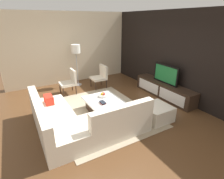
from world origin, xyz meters
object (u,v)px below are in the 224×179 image
object	(u,v)px
ottoman	(156,113)
television	(166,74)
media_console	(164,90)
sectional_couch	(79,121)
floor_lamp	(76,51)
coffee_table	(103,105)
accent_chair_far	(101,75)
accent_chair_near	(70,80)
book_stack	(103,102)
fruit_bowl	(103,95)

from	to	relation	value
ottoman	television	bearing A→B (deg)	128.18
media_console	ottoman	distance (m)	1.61
sectional_couch	floor_lamp	size ratio (longest dim) A/B	1.47
coffee_table	media_console	bearing A→B (deg)	87.51
coffee_table	floor_lamp	xyz separation A→B (m)	(-2.48, 0.12, 1.17)
ottoman	accent_chair_far	world-z (taller)	accent_chair_far
ottoman	accent_chair_far	bearing A→B (deg)	-175.82
media_console	floor_lamp	world-z (taller)	floor_lamp
media_console	sectional_couch	xyz separation A→B (m)	(0.51, -3.24, 0.04)
sectional_couch	accent_chair_near	bearing A→B (deg)	167.26
media_console	book_stack	bearing A→B (deg)	-87.19
sectional_couch	book_stack	bearing A→B (deg)	115.06
book_stack	media_console	bearing A→B (deg)	92.81
television	ottoman	distance (m)	1.73
floor_lamp	ottoman	distance (m)	3.87
television	coffee_table	bearing A→B (deg)	-92.49
fruit_bowl	accent_chair_near	bearing A→B (deg)	-162.81
sectional_couch	accent_chair_far	size ratio (longest dim) A/B	2.74
fruit_bowl	television	bearing A→B (deg)	82.80
accent_chair_far	book_stack	distance (m)	2.23
media_console	ottoman	bearing A→B (deg)	-51.81
ottoman	media_console	bearing A→B (deg)	128.19
coffee_table	television	bearing A→B (deg)	87.51
fruit_bowl	coffee_table	bearing A→B (deg)	-28.75
accent_chair_near	ottoman	world-z (taller)	accent_chair_near
accent_chair_far	ottoman	bearing A→B (deg)	3.88
ottoman	accent_chair_far	size ratio (longest dim) A/B	0.80
media_console	sectional_couch	world-z (taller)	sectional_couch
media_console	accent_chair_near	xyz separation A→B (m)	(-1.90, -2.70, 0.24)
fruit_bowl	accent_chair_far	xyz separation A→B (m)	(-1.62, 0.72, 0.06)
book_stack	sectional_couch	bearing A→B (deg)	-64.94
floor_lamp	ottoman	world-z (taller)	floor_lamp
accent_chair_near	book_stack	size ratio (longest dim) A/B	4.00
television	sectional_couch	bearing A→B (deg)	-81.14
sectional_couch	accent_chair_far	xyz separation A→B (m)	(-2.41, 1.76, 0.19)
sectional_couch	coffee_table	world-z (taller)	sectional_couch
media_console	sectional_couch	distance (m)	3.28
television	fruit_bowl	bearing A→B (deg)	-97.20
sectional_couch	coffee_table	distance (m)	1.13
accent_chair_near	fruit_bowl	bearing A→B (deg)	23.67
television	sectional_couch	size ratio (longest dim) A/B	0.43
television	coffee_table	distance (m)	2.38
media_console	accent_chair_near	size ratio (longest dim) A/B	2.72
ottoman	fruit_bowl	bearing A→B (deg)	-143.91
sectional_couch	fruit_bowl	distance (m)	1.31
television	floor_lamp	distance (m)	3.42
floor_lamp	book_stack	size ratio (longest dim) A/B	7.46
television	accent_chair_near	distance (m)	3.32
coffee_table	accent_chair_far	xyz separation A→B (m)	(-1.80, 0.82, 0.29)
sectional_couch	ottoman	distance (m)	2.04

